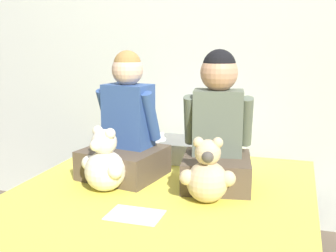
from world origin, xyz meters
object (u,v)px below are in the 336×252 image
Objects in this scene: child_on_right at (218,130)px; teddy_bear_held_by_left_child at (104,164)px; pillow_at_headboard at (191,150)px; child_on_left at (126,131)px; teddy_bear_held_by_right_child at (207,175)px; sign_card at (135,215)px.

child_on_right is 2.14× the size of teddy_bear_held_by_left_child.
child_on_right is 1.07× the size of pillow_at_headboard.
child_on_left is at bearing 171.50° from child_on_right.
pillow_at_headboard is (0.25, 0.60, -0.07)m from teddy_bear_held_by_left_child.
teddy_bear_held_by_right_child is at bearing -97.73° from child_on_right.
child_on_right is 2.98× the size of sign_card.
child_on_left is 0.99× the size of child_on_right.
teddy_bear_held_by_right_child is at bearing 24.07° from teddy_bear_held_by_left_child.
pillow_at_headboard is at bearing 88.80° from sign_card.
child_on_right reaches higher than teddy_bear_held_by_left_child.
child_on_right is 2.25× the size of teddy_bear_held_by_right_child.
child_on_left is 2.22× the size of teddy_bear_held_by_right_child.
teddy_bear_held_by_left_child is 1.05× the size of teddy_bear_held_by_right_child.
sign_card is (-0.23, -0.46, -0.26)m from child_on_right.
teddy_bear_held_by_left_child is 0.34m from sign_card.
child_on_right reaches higher than child_on_left.
pillow_at_headboard is 2.78× the size of sign_card.
teddy_bear_held_by_right_child reaches higher than pillow_at_headboard.
child_on_left is 1.06× the size of pillow_at_headboard.
sign_card is at bearing -19.66° from teddy_bear_held_by_left_child.
pillow_at_headboard is (-0.22, 0.36, -0.20)m from child_on_right.
teddy_bear_held_by_left_child is at bearing -81.11° from child_on_left.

